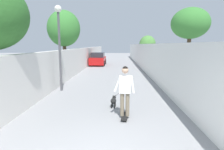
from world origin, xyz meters
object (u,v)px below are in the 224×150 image
(tree_right_far, at_px, (147,44))
(dog, at_px, (114,101))
(tree_left_near, at_px, (64,29))
(car_near, at_px, (98,59))
(skateboard, at_px, (125,116))
(tree_right_distant, at_px, (190,24))
(lamp_post, at_px, (59,34))
(person_skateboarder, at_px, (125,87))

(tree_right_far, height_order, dog, tree_right_far)
(tree_left_near, height_order, car_near, tree_left_near)
(tree_right_far, relative_size, skateboard, 4.31)
(tree_right_distant, relative_size, skateboard, 5.48)
(tree_left_near, height_order, lamp_post, tree_left_near)
(car_near, bearing_deg, tree_left_near, 162.27)
(skateboard, bearing_deg, tree_left_near, 25.39)
(car_near, bearing_deg, tree_right_far, -97.49)
(lamp_post, relative_size, person_skateboarder, 2.64)
(lamp_post, xyz_separation_m, person_skateboarder, (-3.83, -3.31, -1.96))
(person_skateboarder, bearing_deg, lamp_post, 40.84)
(tree_right_distant, xyz_separation_m, dog, (-3.64, 4.13, -3.31))
(lamp_post, xyz_separation_m, skateboard, (-3.83, -3.31, -2.96))
(tree_right_distant, relative_size, dog, 3.16)
(lamp_post, bearing_deg, tree_left_near, 13.66)
(skateboard, height_order, car_near, car_near)
(car_near, bearing_deg, tree_right_distant, -152.33)
(tree_left_near, height_order, tree_right_distant, tree_left_near)
(car_near, bearing_deg, person_skateboarder, -170.96)
(lamp_post, bearing_deg, person_skateboarder, -139.16)
(lamp_post, height_order, dog, lamp_post)
(tree_left_near, bearing_deg, person_skateboarder, -154.61)
(tree_left_near, xyz_separation_m, tree_right_distant, (-5.50, -8.60, -0.21))
(person_skateboarder, bearing_deg, tree_left_near, 25.39)
(lamp_post, xyz_separation_m, car_near, (13.21, -0.60, -2.32))
(person_skateboarder, height_order, dog, person_skateboarder)
(tree_left_near, distance_m, lamp_post, 6.67)
(skateboard, distance_m, dog, 1.22)
(dog, bearing_deg, skateboard, -160.31)
(lamp_post, bearing_deg, tree_right_distant, -82.41)
(tree_right_far, bearing_deg, tree_left_near, 126.82)
(tree_right_distant, xyz_separation_m, person_skateboarder, (-4.77, 3.72, -2.52))
(car_near, bearing_deg, dog, -171.76)
(tree_right_distant, xyz_separation_m, lamp_post, (-0.94, 7.03, -0.56))
(tree_right_far, height_order, car_near, tree_right_far)
(person_skateboarder, bearing_deg, car_near, 9.04)
(tree_left_near, xyz_separation_m, tree_right_far, (6.00, -8.01, -1.27))
(lamp_post, relative_size, skateboard, 5.45)
(tree_right_far, relative_size, lamp_post, 0.79)
(tree_left_near, xyz_separation_m, person_skateboarder, (-10.27, -4.87, -2.73))
(skateboard, distance_m, car_near, 17.26)
(person_skateboarder, relative_size, car_near, 0.41)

